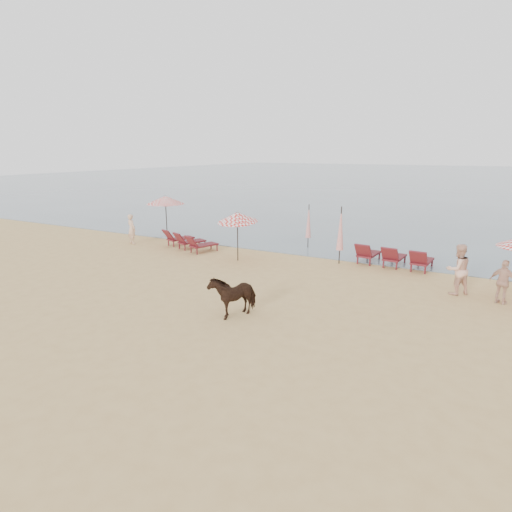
{
  "coord_description": "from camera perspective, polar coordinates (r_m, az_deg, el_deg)",
  "views": [
    {
      "loc": [
        7.56,
        -8.89,
        5.02
      ],
      "look_at": [
        0.0,
        5.0,
        1.1
      ],
      "focal_mm": 30.0,
      "sensor_mm": 36.0,
      "label": 1
    }
  ],
  "objects": [
    {
      "name": "ground",
      "position": [
        12.71,
        -11.0,
        -9.63
      ],
      "size": [
        120.0,
        120.0,
        0.0
      ],
      "primitive_type": "plane",
      "color": "tan",
      "rests_on": "ground"
    },
    {
      "name": "beachgoer_left",
      "position": [
        24.47,
        -16.25,
        3.48
      ],
      "size": [
        0.69,
        0.56,
        1.64
      ],
      "primitive_type": "imported",
      "rotation": [
        0.0,
        0.0,
        2.83
      ],
      "color": "tan",
      "rests_on": "ground"
    },
    {
      "name": "cow",
      "position": [
        13.39,
        -3.05,
        -5.15
      ],
      "size": [
        1.2,
        1.69,
        1.3
      ],
      "primitive_type": "imported",
      "rotation": [
        0.0,
        0.0,
        -0.36
      ],
      "color": "black",
      "rests_on": "ground"
    },
    {
      "name": "beachgoer_right_b",
      "position": [
        16.46,
        30.11,
        -3.03
      ],
      "size": [
        0.96,
        0.67,
        1.51
      ],
      "primitive_type": "imported",
      "rotation": [
        0.0,
        0.0,
        2.76
      ],
      "color": "tan",
      "rests_on": "ground"
    },
    {
      "name": "beachgoer_right_a",
      "position": [
        16.76,
        25.32,
        -1.62
      ],
      "size": [
        1.13,
        1.1,
        1.83
      ],
      "primitive_type": "imported",
      "rotation": [
        0.0,
        0.0,
        3.84
      ],
      "color": "#DEA58B",
      "rests_on": "ground"
    },
    {
      "name": "lounger_cluster_right",
      "position": [
        19.8,
        17.83,
        -0.05
      ],
      "size": [
        3.2,
        2.06,
        0.67
      ],
      "rotation": [
        0.0,
        0.0,
        -0.09
      ],
      "color": "maroon",
      "rests_on": "ground"
    },
    {
      "name": "umbrella_closed_right",
      "position": [
        19.5,
        11.21,
        3.57
      ],
      "size": [
        0.32,
        0.32,
        2.61
      ],
      "rotation": [
        0.0,
        0.0,
        -0.43
      ],
      "color": "black",
      "rests_on": "ground"
    },
    {
      "name": "lounger_cluster_left",
      "position": [
        22.59,
        -9.01,
        2.04
      ],
      "size": [
        3.24,
        2.54,
        0.63
      ],
      "rotation": [
        0.0,
        0.0,
        -0.35
      ],
      "color": "maroon",
      "rests_on": "ground"
    },
    {
      "name": "umbrella_closed_left",
      "position": [
        22.47,
        7.03,
        4.61
      ],
      "size": [
        0.28,
        0.28,
        2.31
      ],
      "rotation": [
        0.0,
        0.0,
        -0.04
      ],
      "color": "black",
      "rests_on": "ground"
    },
    {
      "name": "umbrella_open_left_a",
      "position": [
        25.37,
        -11.99,
        7.32
      ],
      "size": [
        2.18,
        2.18,
        2.48
      ],
      "rotation": [
        0.0,
        0.0,
        0.03
      ],
      "color": "black",
      "rests_on": "ground"
    },
    {
      "name": "sea",
      "position": [
        89.35,
        24.01,
        9.53
      ],
      "size": [
        160.0,
        140.0,
        0.06
      ],
      "primitive_type": "cube",
      "color": "#51606B",
      "rests_on": "ground"
    },
    {
      "name": "umbrella_open_left_b",
      "position": [
        19.63,
        -2.49,
        5.2
      ],
      "size": [
        1.85,
        1.89,
        2.37
      ],
      "rotation": [
        0.0,
        0.0,
        0.1
      ],
      "color": "black",
      "rests_on": "ground"
    }
  ]
}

